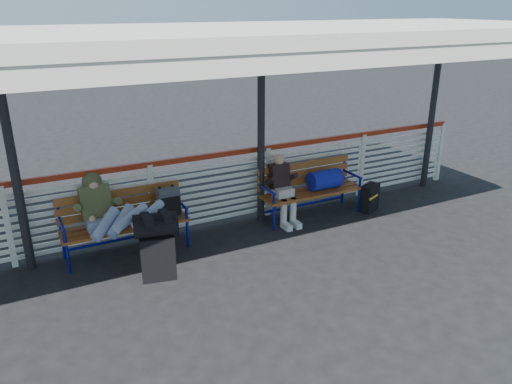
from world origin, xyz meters
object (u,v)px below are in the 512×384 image
bench_left (136,213)px  bench_right (316,182)px  luggage_stack (157,243)px  traveler_man (117,215)px  suitcase_side (370,198)px  companion_person (283,188)px

bench_left → bench_right: size_ratio=1.00×
luggage_stack → traveler_man: 0.75m
bench_left → traveler_man: size_ratio=1.20×
luggage_stack → suitcase_side: size_ratio=1.89×
bench_right → companion_person: size_ratio=1.57×
luggage_stack → bench_left: 0.95m
luggage_stack → suitcase_side: bearing=19.5°
bench_right → traveler_man: (-3.40, -0.23, 0.16)m
bench_right → traveler_man: traveler_man is taller
traveler_man → companion_person: 2.75m
traveler_man → companion_person: traveler_man is taller
traveler_man → suitcase_side: bearing=-1.0°
traveler_man → suitcase_side: size_ratio=3.06×
luggage_stack → bench_left: size_ratio=0.52×
luggage_stack → companion_person: bearing=31.1°
bench_left → suitcase_side: bearing=-5.8°
luggage_stack → traveler_man: size_ratio=0.62×
bench_left → companion_person: companion_person is taller
traveler_man → companion_person: (2.73, 0.22, -0.15)m
bench_right → traveler_man: bearing=-176.1°
bench_right → suitcase_side: (0.93, -0.31, -0.34)m
luggage_stack → suitcase_side: 4.03m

